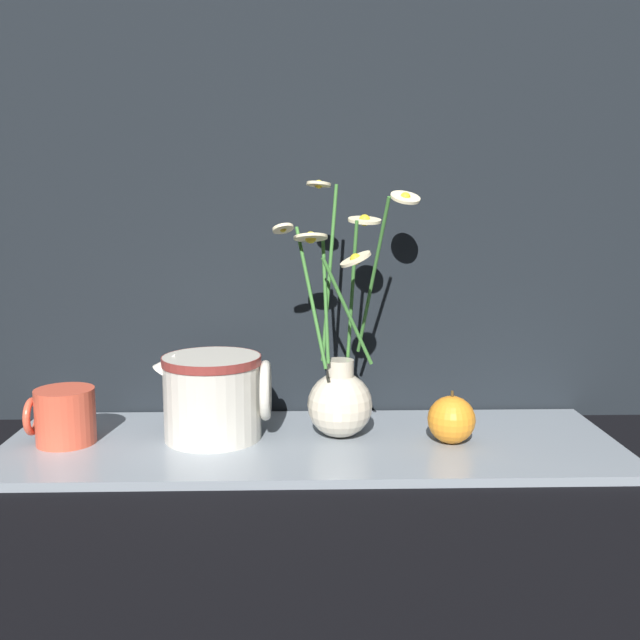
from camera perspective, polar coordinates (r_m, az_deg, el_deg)
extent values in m
plane|color=black|center=(1.02, -0.71, -10.26)|extent=(6.00, 6.00, 0.00)
cube|color=gray|center=(1.02, -0.71, -9.94)|extent=(0.86, 0.30, 0.01)
cube|color=black|center=(1.15, -0.89, 19.67)|extent=(1.36, 0.02, 1.10)
sphere|color=beige|center=(1.02, 1.61, -6.80)|extent=(0.09, 0.09, 0.09)
cylinder|color=beige|center=(1.01, 1.62, -4.05)|extent=(0.04, 0.04, 0.03)
cylinder|color=#3D7A33|center=(1.01, 4.24, 3.31)|extent=(0.04, 0.10, 0.23)
cylinder|color=beige|center=(1.03, 6.84, 9.71)|extent=(0.05, 0.05, 0.02)
sphere|color=yellow|center=(1.03, 6.84, 9.71)|extent=(0.02, 0.02, 0.02)
cylinder|color=#3D7A33|center=(0.97, -0.60, 1.89)|extent=(0.05, 0.08, 0.19)
cylinder|color=beige|center=(0.95, -2.98, 7.32)|extent=(0.04, 0.04, 0.02)
sphere|color=yellow|center=(0.95, -2.98, 7.32)|extent=(0.01, 0.01, 0.01)
cylinder|color=#3D7A33|center=(0.96, 2.22, 0.66)|extent=(0.07, 0.02, 0.15)
cylinder|color=beige|center=(0.92, 2.87, 4.89)|extent=(0.05, 0.05, 0.02)
sphere|color=yellow|center=(0.92, 2.87, 4.89)|extent=(0.01, 0.01, 0.01)
cylinder|color=#3D7A33|center=(0.99, 0.45, 1.64)|extent=(0.01, 0.05, 0.17)
cylinder|color=beige|center=(0.98, -0.77, 6.62)|extent=(0.05, 0.05, 0.01)
sphere|color=yellow|center=(0.98, -0.77, 6.62)|extent=(0.02, 0.02, 0.02)
cylinder|color=#3D7A33|center=(1.00, 0.77, 3.79)|extent=(0.03, 0.04, 0.25)
cylinder|color=beige|center=(1.00, -0.10, 10.81)|extent=(0.05, 0.05, 0.01)
sphere|color=yellow|center=(1.00, -0.10, 10.81)|extent=(0.01, 0.01, 0.01)
cylinder|color=#3D7A33|center=(1.00, 2.60, 2.35)|extent=(0.01, 0.04, 0.20)
cylinder|color=beige|center=(1.00, 3.59, 7.97)|extent=(0.06, 0.06, 0.01)
sphere|color=yellow|center=(1.00, 3.59, 7.97)|extent=(0.02, 0.02, 0.02)
cylinder|color=#DB5138|center=(1.06, -19.65, -7.21)|extent=(0.08, 0.08, 0.08)
torus|color=#DB5138|center=(1.08, -21.99, -7.12)|extent=(0.01, 0.05, 0.05)
cylinder|color=beige|center=(1.03, -8.60, -6.13)|extent=(0.14, 0.14, 0.12)
cylinder|color=maroon|center=(1.01, -8.67, -3.20)|extent=(0.14, 0.14, 0.01)
torus|color=beige|center=(1.02, -4.37, -5.63)|extent=(0.01, 0.09, 0.09)
cone|color=beige|center=(1.02, -11.91, -3.40)|extent=(0.05, 0.04, 0.05)
sphere|color=orange|center=(1.02, 10.47, -7.85)|extent=(0.07, 0.07, 0.07)
cylinder|color=#4C3819|center=(1.01, 10.53, -5.81)|extent=(0.00, 0.00, 0.01)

